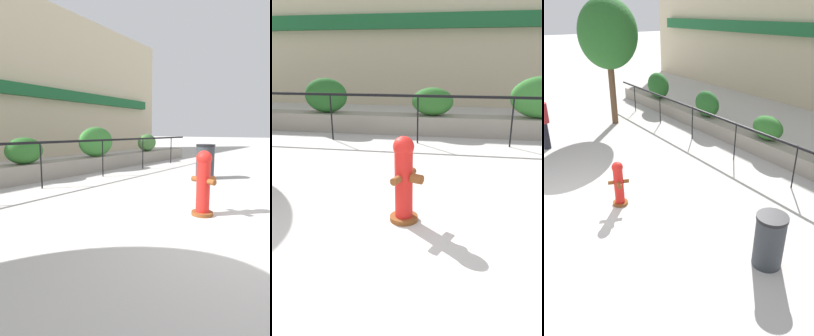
{
  "view_description": "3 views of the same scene",
  "coord_description": "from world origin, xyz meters",
  "views": [
    {
      "loc": [
        -3.67,
        -0.68,
        1.39
      ],
      "look_at": [
        0.14,
        2.17,
        0.72
      ],
      "focal_mm": 28.0,
      "sensor_mm": 36.0,
      "label": 1
    },
    {
      "loc": [
        1.06,
        -2.7,
        1.93
      ],
      "look_at": [
        0.3,
        1.68,
        0.44
      ],
      "focal_mm": 35.0,
      "sensor_mm": 36.0,
      "label": 2
    },
    {
      "loc": [
        6.58,
        -1.62,
        4.1
      ],
      "look_at": [
        0.31,
        2.67,
        0.44
      ],
      "focal_mm": 35.0,
      "sensor_mm": 36.0,
      "label": 3
    }
  ],
  "objects": [
    {
      "name": "hedge_bush_1",
      "position": [
        -2.73,
        6.0,
        0.97
      ],
      "size": [
        1.22,
        0.56,
        0.94
      ],
      "primitive_type": "ellipsoid",
      "color": "#235B23",
      "rests_on": "planter_wall_low"
    },
    {
      "name": "ground_plane",
      "position": [
        0.0,
        0.0,
        0.0
      ],
      "size": [
        120.0,
        120.0,
        0.0
      ],
      "primitive_type": "plane",
      "color": "#BCB7B2"
    },
    {
      "name": "fire_hydrant",
      "position": [
        0.39,
        0.95,
        0.55
      ],
      "size": [
        0.48,
        0.47,
        1.08
      ],
      "color": "brown",
      "rests_on": "ground"
    },
    {
      "name": "hedge_bush_2",
      "position": [
        0.24,
        6.0,
        0.86
      ],
      "size": [
        1.09,
        0.62,
        0.73
      ],
      "primitive_type": "ellipsoid",
      "color": "#2D6B28",
      "rests_on": "planter_wall_low"
    },
    {
      "name": "hedge_bush_0",
      "position": [
        -6.24,
        6.0,
        1.05
      ],
      "size": [
        1.43,
        0.7,
        1.11
      ],
      "primitive_type": "ellipsoid",
      "color": "#235B23",
      "rests_on": "planter_wall_low"
    },
    {
      "name": "trash_bin",
      "position": [
        3.7,
        2.24,
        0.51
      ],
      "size": [
        0.55,
        0.55,
        1.01
      ],
      "color": "#2D3338",
      "rests_on": "ground"
    },
    {
      "name": "fence_railing_segment",
      "position": [
        -0.0,
        4.9,
        1.02
      ],
      "size": [
        15.0,
        0.05,
        1.15
      ],
      "color": "black",
      "rests_on": "ground"
    },
    {
      "name": "street_tree",
      "position": [
        -5.34,
        3.42,
        3.32
      ],
      "size": [
        2.35,
        2.11,
        4.58
      ],
      "color": "brown",
      "rests_on": "ground"
    },
    {
      "name": "planter_wall_low",
      "position": [
        0.0,
        6.0,
        0.25
      ],
      "size": [
        18.0,
        0.7,
        0.5
      ],
      "primitive_type": "cube",
      "color": "gray",
      "rests_on": "ground"
    }
  ]
}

